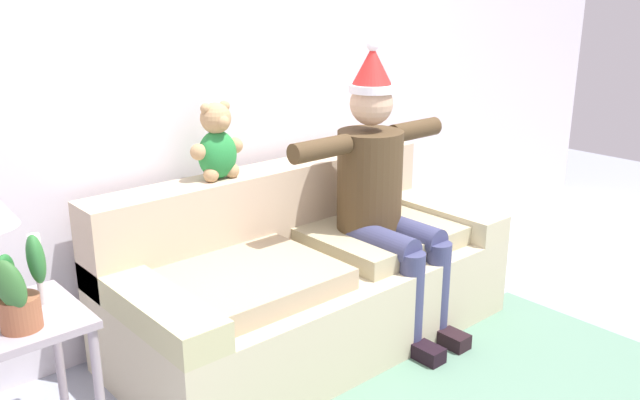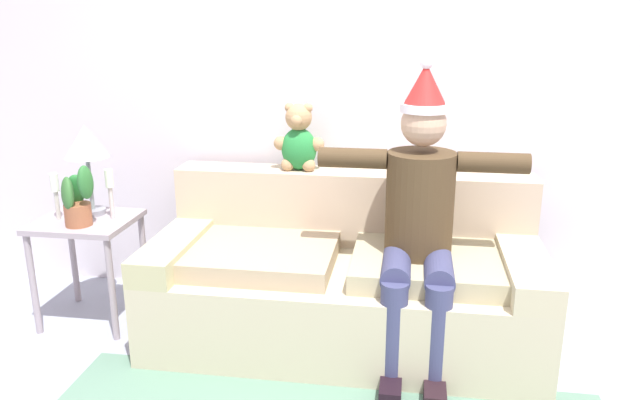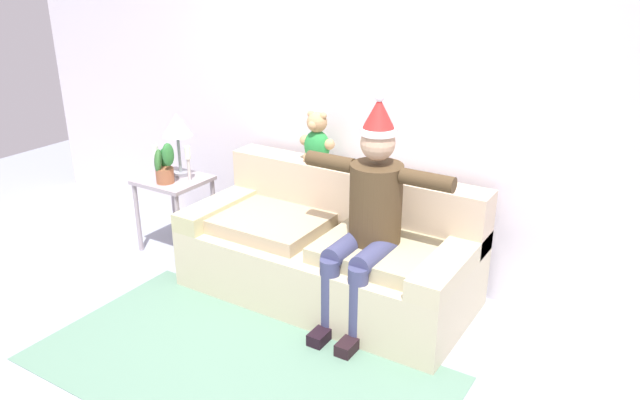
{
  "view_description": "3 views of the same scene",
  "coord_description": "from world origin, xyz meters",
  "px_view_note": "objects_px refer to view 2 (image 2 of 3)",
  "views": [
    {
      "loc": [
        -2.03,
        -1.42,
        1.75
      ],
      "look_at": [
        0.03,
        0.92,
        0.76
      ],
      "focal_mm": 37.55,
      "sensor_mm": 36.0,
      "label": 1
    },
    {
      "loc": [
        0.32,
        -2.03,
        1.68
      ],
      "look_at": [
        -0.11,
        0.81,
        0.82
      ],
      "focal_mm": 34.29,
      "sensor_mm": 36.0,
      "label": 2
    },
    {
      "loc": [
        2.02,
        -2.37,
        2.26
      ],
      "look_at": [
        -0.05,
        0.92,
        0.72
      ],
      "focal_mm": 34.6,
      "sensor_mm": 36.0,
      "label": 3
    }
  ],
  "objects_px": {
    "potted_plant": "(77,200)",
    "candle_short": "(110,187)",
    "person_seated": "(420,215)",
    "table_lamp": "(86,146)",
    "candle_tall": "(55,190)",
    "side_table": "(87,237)",
    "couch": "(346,279)",
    "teddy_bear": "(299,140)"
  },
  "relations": [
    {
      "from": "couch",
      "to": "teddy_bear",
      "type": "distance_m",
      "value": 0.81
    },
    {
      "from": "couch",
      "to": "teddy_bear",
      "type": "height_order",
      "value": "teddy_bear"
    },
    {
      "from": "person_seated",
      "to": "candle_short",
      "type": "height_order",
      "value": "person_seated"
    },
    {
      "from": "teddy_bear",
      "to": "person_seated",
      "type": "bearing_deg",
      "value": -34.3
    },
    {
      "from": "couch",
      "to": "teddy_bear",
      "type": "relative_size",
      "value": 5.31
    },
    {
      "from": "person_seated",
      "to": "table_lamp",
      "type": "relative_size",
      "value": 2.96
    },
    {
      "from": "candle_tall",
      "to": "candle_short",
      "type": "distance_m",
      "value": 0.3
    },
    {
      "from": "person_seated",
      "to": "side_table",
      "type": "relative_size",
      "value": 2.47
    },
    {
      "from": "person_seated",
      "to": "side_table",
      "type": "xyz_separation_m",
      "value": [
        -1.83,
        0.11,
        -0.26
      ]
    },
    {
      "from": "teddy_bear",
      "to": "side_table",
      "type": "height_order",
      "value": "teddy_bear"
    },
    {
      "from": "person_seated",
      "to": "candle_tall",
      "type": "height_order",
      "value": "person_seated"
    },
    {
      "from": "candle_short",
      "to": "potted_plant",
      "type": "bearing_deg",
      "value": -129.53
    },
    {
      "from": "table_lamp",
      "to": "side_table",
      "type": "bearing_deg",
      "value": -89.85
    },
    {
      "from": "side_table",
      "to": "candle_tall",
      "type": "bearing_deg",
      "value": -172.12
    },
    {
      "from": "potted_plant",
      "to": "candle_tall",
      "type": "height_order",
      "value": "potted_plant"
    },
    {
      "from": "table_lamp",
      "to": "candle_short",
      "type": "xyz_separation_m",
      "value": [
        0.14,
        -0.05,
        -0.21
      ]
    },
    {
      "from": "side_table",
      "to": "table_lamp",
      "type": "distance_m",
      "value": 0.51
    },
    {
      "from": "couch",
      "to": "candle_tall",
      "type": "relative_size",
      "value": 7.82
    },
    {
      "from": "table_lamp",
      "to": "candle_short",
      "type": "height_order",
      "value": "table_lamp"
    },
    {
      "from": "side_table",
      "to": "candle_tall",
      "type": "relative_size",
      "value": 2.35
    },
    {
      "from": "teddy_bear",
      "to": "candle_short",
      "type": "xyz_separation_m",
      "value": [
        -1.0,
        -0.31,
        -0.23
      ]
    },
    {
      "from": "table_lamp",
      "to": "candle_tall",
      "type": "xyz_separation_m",
      "value": [
        -0.14,
        -0.11,
        -0.23
      ]
    },
    {
      "from": "person_seated",
      "to": "potted_plant",
      "type": "height_order",
      "value": "person_seated"
    },
    {
      "from": "table_lamp",
      "to": "candle_tall",
      "type": "height_order",
      "value": "table_lamp"
    },
    {
      "from": "teddy_bear",
      "to": "table_lamp",
      "type": "relative_size",
      "value": 0.75
    },
    {
      "from": "person_seated",
      "to": "candle_short",
      "type": "distance_m",
      "value": 1.69
    },
    {
      "from": "teddy_bear",
      "to": "candle_short",
      "type": "relative_size",
      "value": 1.37
    },
    {
      "from": "teddy_bear",
      "to": "candle_tall",
      "type": "height_order",
      "value": "teddy_bear"
    },
    {
      "from": "couch",
      "to": "side_table",
      "type": "height_order",
      "value": "couch"
    },
    {
      "from": "teddy_bear",
      "to": "potted_plant",
      "type": "xyz_separation_m",
      "value": [
        -1.12,
        -0.45,
        -0.27
      ]
    },
    {
      "from": "potted_plant",
      "to": "table_lamp",
      "type": "bearing_deg",
      "value": 97.92
    },
    {
      "from": "person_seated",
      "to": "candle_short",
      "type": "xyz_separation_m",
      "value": [
        -1.68,
        0.15,
        0.03
      ]
    },
    {
      "from": "teddy_bear",
      "to": "table_lamp",
      "type": "distance_m",
      "value": 1.17
    },
    {
      "from": "candle_tall",
      "to": "candle_short",
      "type": "bearing_deg",
      "value": 11.73
    },
    {
      "from": "candle_tall",
      "to": "potted_plant",
      "type": "bearing_deg",
      "value": -25.65
    },
    {
      "from": "couch",
      "to": "potted_plant",
      "type": "distance_m",
      "value": 1.5
    },
    {
      "from": "person_seated",
      "to": "table_lamp",
      "type": "distance_m",
      "value": 1.85
    },
    {
      "from": "potted_plant",
      "to": "candle_short",
      "type": "height_order",
      "value": "potted_plant"
    },
    {
      "from": "teddy_bear",
      "to": "side_table",
      "type": "bearing_deg",
      "value": -162.96
    },
    {
      "from": "side_table",
      "to": "table_lamp",
      "type": "xyz_separation_m",
      "value": [
        -0.0,
        0.09,
        0.5
      ]
    },
    {
      "from": "potted_plant",
      "to": "candle_short",
      "type": "relative_size",
      "value": 1.21
    },
    {
      "from": "side_table",
      "to": "table_lamp",
      "type": "bearing_deg",
      "value": 90.15
    }
  ]
}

